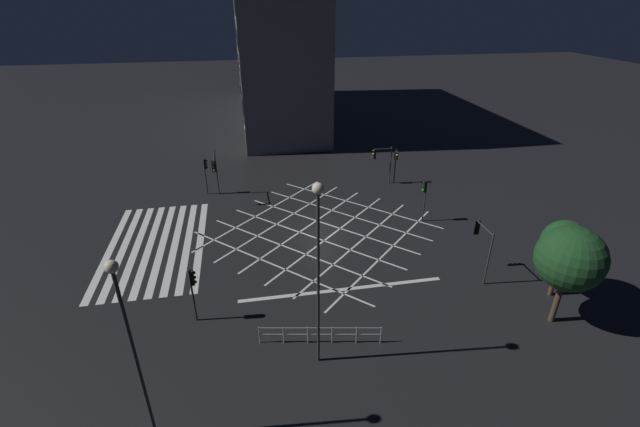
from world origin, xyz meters
name	(u,v)px	position (x,y,z in m)	size (l,w,h in m)	color
ground_plane	(320,230)	(0.00, 0.00, 0.00)	(200.00, 200.00, 0.00)	black
road_markings	(219,242)	(0.36, -7.70, 0.00)	(19.29, 25.28, 0.01)	silver
office_building	(272,21)	(-35.91, -0.01, 13.17)	(35.26, 10.06, 26.34)	slate
traffic_light_nw_main	(396,159)	(-7.88, 8.80, 2.44)	(0.39, 0.36, 3.41)	#2D2D30
traffic_light_ne_main	(482,239)	(7.59, 8.94, 2.69)	(2.14, 0.36, 3.68)	#2D2D30
traffic_light_median_north	(425,192)	(-0.01, 8.34, 2.55)	(0.36, 0.39, 3.56)	#2D2D30
traffic_light_nw_cross	(381,158)	(-8.01, 7.35, 2.67)	(0.36, 1.92, 3.67)	#2D2D30
traffic_light_sw_main	(215,167)	(-6.99, -7.89, 3.13)	(2.82, 0.36, 4.24)	#2D2D30
traffic_light_se_cross	(193,285)	(8.87, -8.62, 2.43)	(0.36, 0.39, 3.40)	#2D2D30
traffic_light_sw_cross	(206,169)	(-8.63, -8.83, 2.44)	(0.36, 0.39, 3.41)	#2D2D30
street_lamp_east	(318,247)	(13.04, -2.50, 6.63)	(0.51, 0.51, 9.66)	#2D2D30
street_lamp_west	(300,86)	(-19.09, 1.27, 7.41)	(0.60, 0.60, 9.97)	#2D2D30
street_lamp_far	(128,330)	(15.93, -9.86, 5.80)	(0.46, 0.46, 8.71)	#2D2D30
street_tree_near	(570,259)	(12.54, 10.91, 4.12)	(3.52, 3.52, 5.90)	#473323
street_tree_far	(565,244)	(10.43, 12.39, 3.63)	(2.70, 2.70, 5.00)	#473323
pedestrian_railing	(320,333)	(11.87, -2.20, 0.66)	(1.21, 6.29, 1.05)	#B7B7BC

